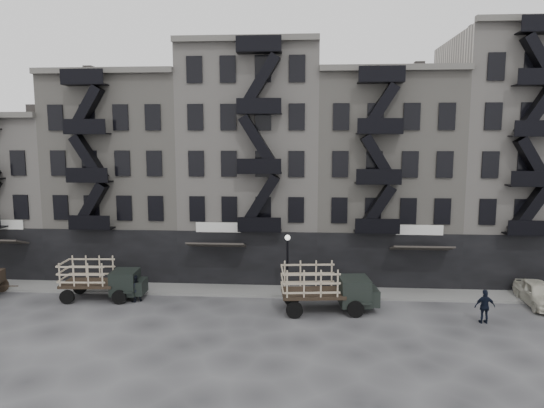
# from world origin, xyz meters

# --- Properties ---
(ground) EXTENTS (140.00, 140.00, 0.00)m
(ground) POSITION_xyz_m (0.00, 0.00, 0.00)
(ground) COLOR #38383A
(ground) RESTS_ON ground
(sidewalk) EXTENTS (55.00, 2.50, 0.15)m
(sidewalk) POSITION_xyz_m (0.00, 3.75, 0.07)
(sidewalk) COLOR slate
(sidewalk) RESTS_ON ground
(building_west) EXTENTS (10.00, 11.35, 13.20)m
(building_west) POSITION_xyz_m (-20.00, 9.83, 6.00)
(building_west) COLOR #A8A19A
(building_west) RESTS_ON ground
(building_midwest) EXTENTS (10.00, 11.35, 16.20)m
(building_midwest) POSITION_xyz_m (-10.00, 9.83, 7.50)
(building_midwest) COLOR gray
(building_midwest) RESTS_ON ground
(building_center) EXTENTS (10.00, 11.35, 18.20)m
(building_center) POSITION_xyz_m (-0.00, 9.82, 8.50)
(building_center) COLOR #A8A19A
(building_center) RESTS_ON ground
(building_mideast) EXTENTS (10.00, 11.35, 16.20)m
(building_mideast) POSITION_xyz_m (10.00, 9.83, 7.50)
(building_mideast) COLOR gray
(building_mideast) RESTS_ON ground
(building_east) EXTENTS (10.00, 11.35, 19.20)m
(building_east) POSITION_xyz_m (20.00, 9.82, 9.00)
(building_east) COLOR #A8A19A
(building_east) RESTS_ON ground
(lamp_post) EXTENTS (0.36, 0.36, 4.28)m
(lamp_post) POSITION_xyz_m (3.00, 2.60, 2.78)
(lamp_post) COLOR black
(lamp_post) RESTS_ON ground
(stake_truck_west) EXTENTS (5.47, 2.49, 2.69)m
(stake_truck_west) POSITION_xyz_m (-9.25, 1.55, 1.53)
(stake_truck_west) COLOR black
(stake_truck_west) RESTS_ON ground
(stake_truck_east) EXTENTS (6.03, 2.94, 2.93)m
(stake_truck_east) POSITION_xyz_m (5.47, 0.27, 1.67)
(stake_truck_east) COLOR black
(stake_truck_east) RESTS_ON ground
(car_east) EXTENTS (1.98, 4.61, 1.55)m
(car_east) POSITION_xyz_m (19.00, 2.32, 0.78)
(car_east) COLOR beige
(car_east) RESTS_ON ground
(pedestrian_mid) EXTENTS (1.09, 1.07, 1.77)m
(pedestrian_mid) POSITION_xyz_m (-6.86, 1.18, 0.89)
(pedestrian_mid) COLOR black
(pedestrian_mid) RESTS_ON ground
(policeman) EXTENTS (1.19, 0.57, 1.98)m
(policeman) POSITION_xyz_m (14.48, -1.02, 0.99)
(policeman) COLOR black
(policeman) RESTS_ON ground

